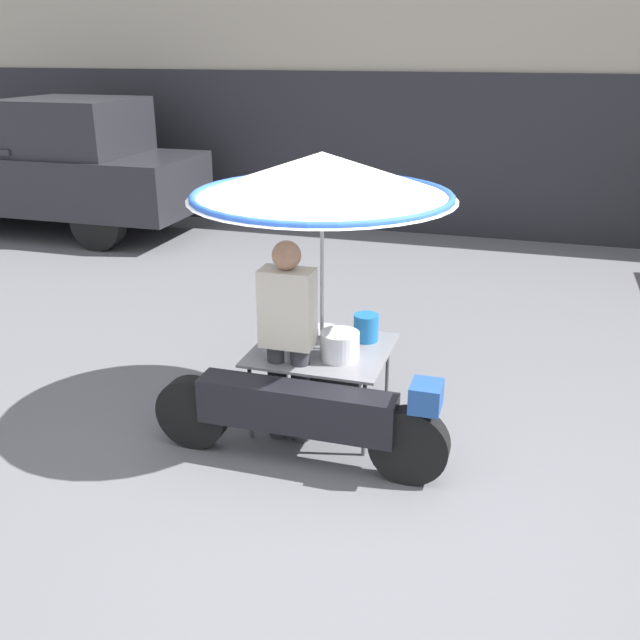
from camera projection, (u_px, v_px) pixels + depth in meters
name	position (u px, v px, depth m)	size (l,w,h in m)	color
ground_plane	(338.00, 485.00, 4.78)	(36.00, 36.00, 0.00)	slate
shopfront_building	(475.00, 103.00, 11.28)	(28.00, 2.06, 3.83)	#B2A893
vendor_motorcycle_cart	(320.00, 220.00, 4.96)	(2.13, 1.89, 2.08)	black
vendor_person	(288.00, 333.00, 5.08)	(0.38, 0.22, 1.52)	#2D2D33
pickup_truck	(40.00, 168.00, 11.02)	(5.29, 1.77, 2.04)	black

